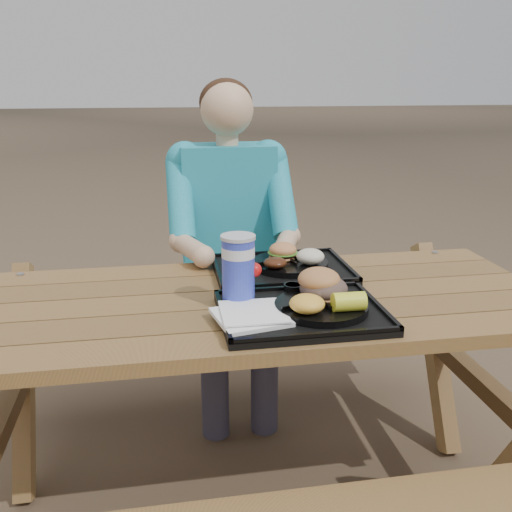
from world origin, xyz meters
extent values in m
plane|color=#999999|center=(0.00, 0.00, 0.00)|extent=(60.00, 60.00, 0.00)
cube|color=black|center=(0.10, -0.17, 0.76)|extent=(0.45, 0.35, 0.02)
cube|color=black|center=(0.12, 0.20, 0.76)|extent=(0.45, 0.35, 0.02)
cylinder|color=black|center=(0.15, -0.18, 0.78)|extent=(0.26, 0.26, 0.02)
cylinder|color=black|center=(0.15, 0.21, 0.78)|extent=(0.26, 0.26, 0.02)
cube|color=white|center=(-0.05, -0.21, 0.78)|extent=(0.21, 0.21, 0.02)
cylinder|color=#182AB5|center=(-0.06, -0.08, 0.86)|extent=(0.09, 0.09, 0.19)
cylinder|color=#340F05|center=(0.10, -0.05, 0.79)|extent=(0.06, 0.06, 0.03)
cylinder|color=gold|center=(0.16, -0.05, 0.79)|extent=(0.05, 0.05, 0.03)
ellipsoid|color=yellow|center=(0.10, -0.23, 0.81)|extent=(0.10, 0.10, 0.05)
cube|color=black|center=(-0.04, 0.20, 0.77)|extent=(0.06, 0.16, 0.01)
ellipsoid|color=#431E0D|center=(0.09, 0.15, 0.81)|extent=(0.08, 0.08, 0.03)
ellipsoid|color=silver|center=(0.21, 0.17, 0.82)|extent=(0.09, 0.09, 0.05)
camera|label=1|loc=(-0.28, -1.59, 1.38)|focal=40.00mm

